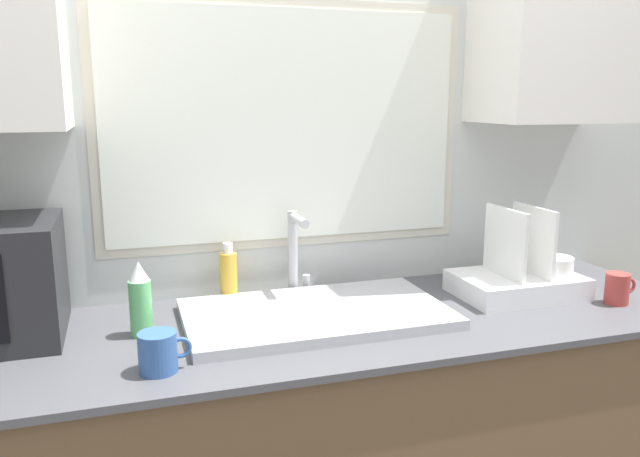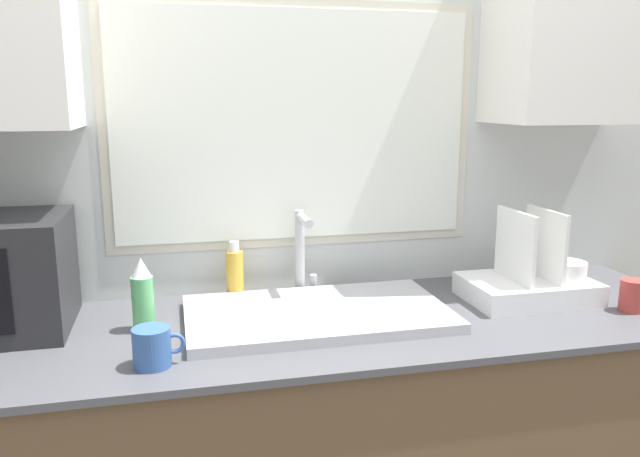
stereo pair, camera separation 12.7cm
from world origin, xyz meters
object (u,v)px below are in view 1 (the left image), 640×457
object	(u,v)px
spray_bottle	(140,300)
mug_near_sink	(159,352)
faucet	(294,247)
soap_bottle	(229,276)
dish_rack	(520,278)

from	to	relation	value
spray_bottle	mug_near_sink	world-z (taller)	spray_bottle
faucet	mug_near_sink	xyz separation A→B (m)	(-0.46, -0.46, -0.11)
mug_near_sink	faucet	bearing A→B (deg)	45.30
soap_bottle	spray_bottle	bearing A→B (deg)	-141.63
dish_rack	soap_bottle	bearing A→B (deg)	165.95
dish_rack	mug_near_sink	xyz separation A→B (m)	(-1.16, -0.24, -0.01)
dish_rack	spray_bottle	distance (m)	1.19
spray_bottle	soap_bottle	world-z (taller)	spray_bottle
dish_rack	faucet	bearing A→B (deg)	162.43
dish_rack	soap_bottle	world-z (taller)	dish_rack
faucet	mug_near_sink	distance (m)	0.66
faucet	dish_rack	xyz separation A→B (m)	(0.70, -0.22, -0.10)
faucet	spray_bottle	bearing A→B (deg)	-156.64
faucet	mug_near_sink	size ratio (longest dim) A/B	2.22
dish_rack	soap_bottle	xyz separation A→B (m)	(-0.91, 0.23, 0.02)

